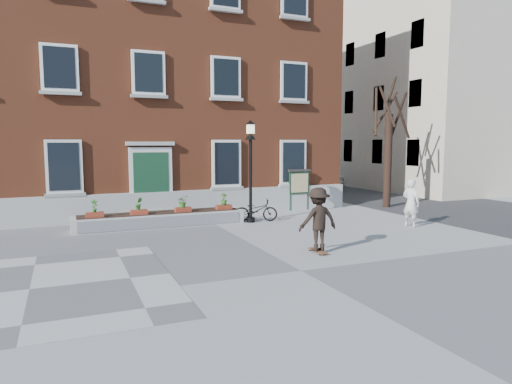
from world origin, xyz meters
name	(u,v)px	position (x,y,z in m)	size (l,w,h in m)	color
ground	(301,271)	(0.00, 0.00, 0.00)	(100.00, 100.00, 0.00)	gray
checker_patch	(29,289)	(-6.00, 1.00, 0.01)	(6.00, 6.00, 0.01)	#5C5C5E
bicycle	(256,210)	(1.68, 6.80, 0.44)	(0.58, 1.68, 0.88)	black
parked_car	(314,176)	(10.49, 17.52, 0.76)	(1.61, 4.62, 1.52)	#B2B4B7
bystander	(411,203)	(6.50, 3.55, 0.89)	(0.65, 0.42, 1.77)	silver
brick_building	(130,77)	(-2.00, 13.98, 6.30)	(18.40, 10.85, 12.60)	brown
planter_assembly	(161,218)	(-1.99, 7.18, 0.31)	(6.20, 1.12, 1.15)	silver
bare_tree	(388,149)	(9.01, 8.01, 2.79)	(1.83, 1.83, 6.16)	black
side_street	(384,91)	(17.99, 19.78, 7.02)	(15.20, 36.00, 14.50)	#3B3B3E
lamp_post	(251,157)	(1.41, 6.70, 2.54)	(0.40, 0.40, 3.93)	black
notice_board	(299,183)	(4.65, 8.76, 1.26)	(1.10, 0.16, 1.87)	#1A3528
skateboarder	(318,219)	(1.30, 1.41, 0.96)	(1.16, 0.78, 1.86)	brown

